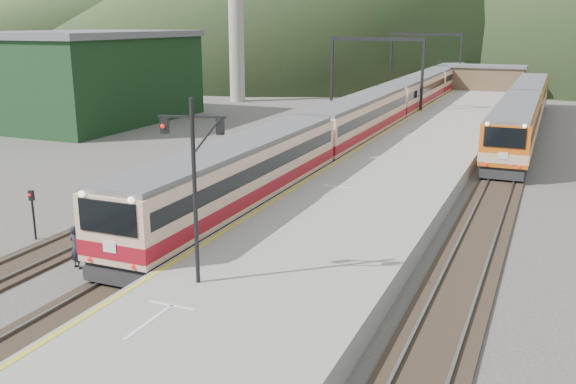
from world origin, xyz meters
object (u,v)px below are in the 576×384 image
at_px(main_train, 391,105).
at_px(worker, 76,247).
at_px(second_train, 523,110).
at_px(signal_mast, 194,172).

distance_m(main_train, worker, 39.60).
xyz_separation_m(second_train, signal_mast, (-7.88, -42.04, 2.80)).
relative_size(second_train, worker, 22.57).
bearing_deg(main_train, signal_mast, -84.95).
bearing_deg(worker, signal_mast, -176.69).
xyz_separation_m(main_train, worker, (-2.78, -39.48, -1.17)).
distance_m(second_train, signal_mast, 42.87).
bearing_deg(signal_mast, main_train, 95.05).
distance_m(main_train, second_train, 11.55).
height_order(main_train, signal_mast, signal_mast).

